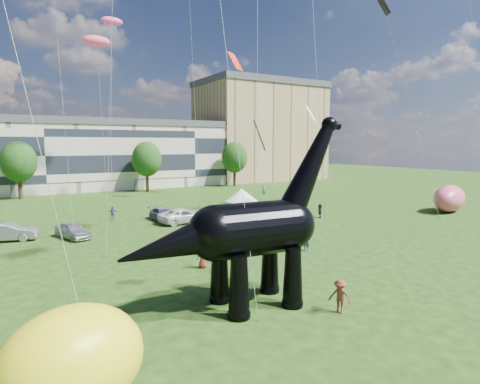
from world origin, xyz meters
TOP-DOWN VIEW (x-y plane):
  - ground at (0.00, 0.00)m, footprint 220.00×220.00m
  - terrace_row at (-8.00, 62.00)m, footprint 78.00×11.00m
  - apartment_block at (40.00, 65.00)m, footprint 28.00×18.00m
  - tree_mid_left at (-12.00, 53.00)m, footprint 5.20×5.20m
  - tree_mid_right at (8.00, 53.00)m, footprint 5.20×5.20m
  - tree_far_right at (26.00, 53.00)m, footprint 5.20×5.20m
  - dinosaur_sculpture at (-3.47, 0.38)m, footprint 12.69×3.65m
  - car_silver at (-9.00, 21.30)m, footprint 3.02×4.65m
  - car_grey at (-14.10, 23.11)m, footprint 5.08×2.77m
  - car_white at (2.44, 22.88)m, footprint 5.86×3.34m
  - car_dark at (0.88, 24.97)m, footprint 2.27×4.98m
  - gazebo_near at (11.85, 26.54)m, footprint 4.73×4.73m
  - gazebo_far at (21.70, 28.09)m, footprint 4.23×4.23m
  - inflatable_pink at (33.85, 12.56)m, footprint 7.45×5.36m
  - inflatable_yellow at (-12.57, -4.15)m, footprint 5.23×4.44m
  - visitors at (-4.06, 15.62)m, footprint 52.54×41.41m

SIDE VIEW (x-z plane):
  - ground at x=0.00m, z-range 0.00..0.00m
  - car_dark at x=0.88m, z-range 0.00..1.41m
  - car_silver at x=-9.00m, z-range 0.00..1.47m
  - car_white at x=2.44m, z-range 0.00..1.54m
  - car_grey at x=-14.10m, z-range 0.00..1.59m
  - visitors at x=-4.06m, z-range -0.08..1.82m
  - inflatable_pink at x=33.85m, z-range 0.00..3.36m
  - gazebo_far at x=21.70m, z-range 0.49..2.89m
  - inflatable_yellow at x=-12.57m, z-range 0.00..3.50m
  - gazebo_near at x=11.85m, z-range 0.58..3.42m
  - dinosaur_sculpture at x=-3.47m, z-range -1.27..9.09m
  - terrace_row at x=-8.00m, z-range 0.00..12.00m
  - tree_mid_left at x=-12.00m, z-range 1.57..11.01m
  - tree_mid_right at x=8.00m, z-range 1.57..11.01m
  - tree_far_right at x=26.00m, z-range 1.57..11.01m
  - apartment_block at x=40.00m, z-range 0.00..22.00m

